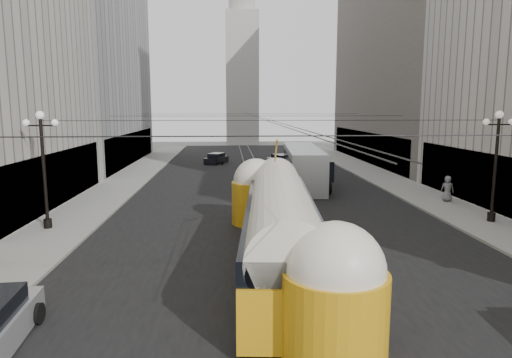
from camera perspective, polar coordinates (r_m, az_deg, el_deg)
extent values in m
cube|color=black|center=(40.14, 0.37, -0.70)|extent=(20.00, 85.00, 0.02)
cube|color=gray|center=(44.49, -15.56, 0.02)|extent=(4.00, 72.00, 0.15)
cube|color=gray|center=(45.89, 15.19, 0.29)|extent=(4.00, 72.00, 0.15)
cube|color=gray|center=(40.10, -0.70, -0.71)|extent=(0.12, 85.00, 0.04)
cube|color=gray|center=(40.20, 1.43, -0.69)|extent=(0.12, 85.00, 0.04)
cube|color=black|center=(33.35, -23.42, 0.08)|extent=(0.10, 18.00, 3.60)
cube|color=#999999|center=(58.13, -21.63, 15.51)|extent=(12.00, 28.00, 28.00)
cube|color=black|center=(56.36, -15.16, 3.81)|extent=(0.10, 25.20, 3.60)
cube|color=black|center=(33.78, 26.20, 0.00)|extent=(0.10, 18.00, 3.60)
cube|color=#514C47|center=(60.20, 19.60, 17.29)|extent=(12.00, 32.00, 32.00)
cube|color=black|center=(57.66, 13.41, 3.98)|extent=(0.10, 28.80, 3.60)
cube|color=#B2AFA8|center=(87.20, -1.76, 12.37)|extent=(6.00, 6.00, 24.00)
cylinder|color=#B2AFA8|center=(89.15, -1.80, 21.39)|extent=(4.80, 4.80, 4.00)
cylinder|color=black|center=(27.13, -24.95, 0.58)|extent=(0.18, 0.18, 6.00)
cylinder|color=black|center=(27.62, -24.58, -5.07)|extent=(0.44, 0.44, 0.50)
cylinder|color=black|center=(26.92, -25.31, 6.06)|extent=(1.60, 0.08, 0.08)
sphere|color=white|center=(26.90, -25.39, 7.23)|extent=(0.44, 0.44, 0.44)
sphere|color=white|center=(27.20, -26.81, 6.30)|extent=(0.36, 0.36, 0.36)
sphere|color=white|center=(26.64, -23.83, 6.46)|extent=(0.36, 0.36, 0.36)
cylinder|color=black|center=(29.49, 27.71, 0.99)|extent=(0.18, 0.18, 6.00)
cylinder|color=black|center=(29.94, 27.33, -4.23)|extent=(0.44, 0.44, 0.50)
cylinder|color=black|center=(29.29, 28.08, 6.03)|extent=(1.60, 0.08, 0.08)
sphere|color=white|center=(29.28, 28.16, 7.11)|extent=(0.44, 0.44, 0.44)
sphere|color=white|center=(28.90, 26.82, 6.39)|extent=(0.36, 0.36, 0.36)
sphere|color=white|center=(29.68, 29.34, 6.25)|extent=(0.36, 0.36, 0.36)
cylinder|color=black|center=(11.33, 10.10, 5.34)|extent=(25.00, 0.03, 0.03)
cylinder|color=black|center=(25.14, 2.60, 7.33)|extent=(25.00, 0.03, 0.03)
cylinder|color=black|center=(39.09, 0.42, 7.88)|extent=(25.00, 0.03, 0.03)
cylinder|color=black|center=(53.06, -0.61, 8.14)|extent=(25.00, 0.03, 0.03)
cylinder|color=black|center=(43.08, 0.06, 7.71)|extent=(0.03, 72.00, 0.03)
cylinder|color=black|center=(43.11, 0.60, 7.71)|extent=(0.03, 72.00, 0.03)
cube|color=orange|center=(19.42, 3.05, -7.73)|extent=(3.98, 15.20, 1.83)
cube|color=black|center=(19.68, 3.03, -10.13)|extent=(3.94, 14.76, 0.32)
cube|color=black|center=(19.12, 3.08, -4.34)|extent=(3.98, 14.98, 0.91)
cylinder|color=silver|center=(19.05, 3.09, -3.39)|extent=(3.64, 14.95, 2.47)
cylinder|color=orange|center=(12.66, 9.79, -16.70)|extent=(2.79, 2.79, 2.47)
sphere|color=silver|center=(12.16, 9.95, -11.21)|extent=(2.58, 2.58, 2.58)
cylinder|color=orange|center=(26.49, -0.02, -2.97)|extent=(2.79, 2.79, 2.47)
sphere|color=silver|center=(26.26, -0.02, -0.22)|extent=(2.58, 2.58, 2.58)
sphere|color=#FFF2BF|center=(11.84, 11.55, -20.42)|extent=(0.36, 0.36, 0.36)
cube|color=#AEB1B4|center=(39.76, 5.86, 1.60)|extent=(3.64, 13.12, 3.24)
cube|color=black|center=(39.69, 5.87, 2.37)|extent=(3.62, 12.67, 1.19)
cube|color=black|center=(33.44, 7.64, 0.85)|extent=(2.48, 0.28, 1.51)
cylinder|color=black|center=(35.48, 4.81, -1.11)|extent=(0.30, 1.08, 1.08)
cylinder|color=black|center=(35.96, 9.07, -1.06)|extent=(0.30, 1.08, 1.08)
cylinder|color=black|center=(43.98, 3.19, 0.84)|extent=(0.30, 1.08, 1.08)
cylinder|color=black|center=(44.38, 6.66, 0.87)|extent=(0.30, 1.08, 1.08)
cylinder|color=black|center=(16.29, -25.61, -14.94)|extent=(0.22, 0.67, 0.67)
cube|color=silver|center=(53.03, 3.23, 2.12)|extent=(3.17, 4.60, 0.75)
cube|color=black|center=(52.97, 3.23, 2.69)|extent=(2.28, 2.74, 0.71)
cylinder|color=black|center=(51.53, 2.54, 1.76)|extent=(0.22, 0.61, 0.61)
cylinder|color=black|center=(51.72, 4.28, 1.77)|extent=(0.22, 0.61, 0.61)
cylinder|color=black|center=(54.39, 2.23, 2.14)|extent=(0.22, 0.61, 0.61)
cylinder|color=black|center=(54.57, 3.87, 2.15)|extent=(0.22, 0.61, 0.61)
cube|color=black|center=(55.71, -4.97, 2.39)|extent=(2.99, 4.29, 0.70)
cube|color=black|center=(55.65, -4.98, 2.90)|extent=(2.15, 2.56, 0.67)
cylinder|color=black|center=(54.41, -5.78, 2.08)|extent=(0.22, 0.56, 0.56)
cylinder|color=black|center=(54.37, -4.23, 2.10)|extent=(0.22, 0.56, 0.56)
cylinder|color=black|center=(57.09, -5.67, 2.40)|extent=(0.22, 0.56, 0.56)
cylinder|color=black|center=(57.05, -4.20, 2.41)|extent=(0.22, 0.56, 0.56)
imported|color=slate|center=(34.78, 22.81, -1.12)|extent=(0.99, 0.73, 1.82)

